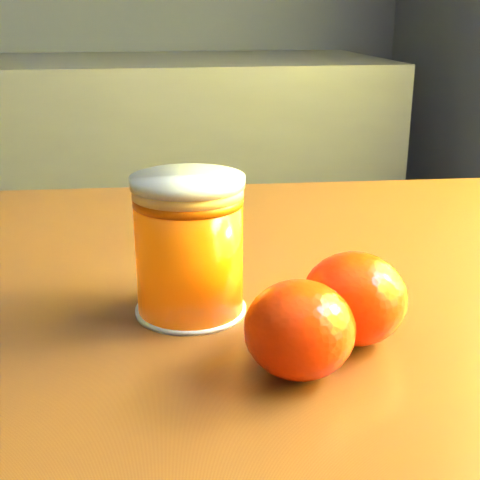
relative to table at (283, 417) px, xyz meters
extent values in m
cube|color=brown|center=(0.00, 0.00, 0.08)|extent=(1.11, 0.81, 0.04)
cylinder|color=#FF5E05|center=(-0.07, 0.00, 0.15)|extent=(0.08, 0.08, 0.09)
cylinder|color=#FFC568|center=(-0.07, 0.00, 0.20)|extent=(0.08, 0.08, 0.01)
cylinder|color=silver|center=(-0.07, 0.00, 0.20)|extent=(0.08, 0.08, 0.01)
ellipsoid|color=#FF2D05|center=(-0.01, -0.10, 0.13)|extent=(0.09, 0.09, 0.06)
ellipsoid|color=#FF2D05|center=(0.03, -0.07, 0.14)|extent=(0.09, 0.09, 0.06)
camera|label=1|loc=(-0.11, -0.47, 0.32)|focal=50.00mm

